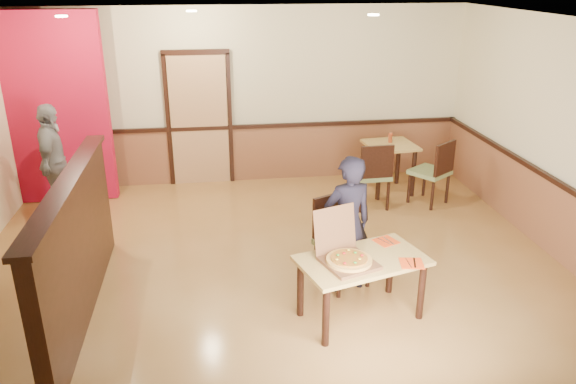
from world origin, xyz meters
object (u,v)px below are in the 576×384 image
(main_table, at_px, (362,268))
(passerby, at_px, (54,162))
(side_chair_right, at_px, (434,170))
(side_table, at_px, (390,155))
(side_chair_left, at_px, (373,173))
(condiment, at_px, (390,138))
(diner, at_px, (347,224))
(pizza_box, at_px, (346,257))
(diner_chair, at_px, (339,237))

(main_table, height_order, passerby, passerby)
(side_chair_right, height_order, side_table, side_chair_right)
(side_chair_left, bearing_deg, condiment, -125.48)
(diner, xyz_separation_m, condiment, (1.37, 2.84, 0.09))
(passerby, xyz_separation_m, pizza_box, (3.40, -3.10, -0.09))
(main_table, relative_size, side_table, 1.73)
(diner_chair, distance_m, side_chair_left, 2.20)
(diner, distance_m, pizza_box, 0.65)
(diner_chair, height_order, side_chair_right, diner_chair)
(diner_chair, height_order, pizza_box, pizza_box)
(main_table, distance_m, side_chair_right, 3.28)
(diner_chair, bearing_deg, side_chair_left, 38.63)
(side_table, distance_m, condiment, 0.27)
(diner, bearing_deg, main_table, 78.31)
(passerby, height_order, pizza_box, passerby)
(side_chair_left, height_order, passerby, passerby)
(main_table, relative_size, passerby, 0.85)
(passerby, xyz_separation_m, condiment, (4.94, 0.37, 0.04))
(side_table, bearing_deg, condiment, 75.81)
(side_chair_left, height_order, side_chair_right, side_chair_left)
(passerby, distance_m, pizza_box, 4.60)
(side_table, bearing_deg, diner, -116.18)
(diner, bearing_deg, side_table, -129.05)
(side_table, bearing_deg, diner_chair, -118.36)
(diner, bearing_deg, side_chair_right, -143.62)
(diner_chair, xyz_separation_m, diner, (0.05, -0.14, 0.22))
(side_chair_right, bearing_deg, side_table, -86.78)
(diner_chair, xyz_separation_m, side_chair_left, (0.96, 1.98, -0.00))
(diner, bearing_deg, passerby, -47.57)
(main_table, height_order, pizza_box, pizza_box)
(side_chair_left, bearing_deg, diner_chair, 62.20)
(pizza_box, bearing_deg, passerby, 118.48)
(diner_chair, distance_m, passerby, 4.22)
(side_chair_left, bearing_deg, main_table, 69.74)
(side_table, relative_size, diner, 0.52)
(side_table, bearing_deg, pizza_box, -114.17)
(pizza_box, relative_size, condiment, 4.43)
(main_table, xyz_separation_m, side_chair_left, (0.89, 2.70, -0.01))
(main_table, height_order, side_chair_left, side_chair_left)
(main_table, bearing_deg, side_table, 51.79)
(main_table, bearing_deg, diner_chair, 79.01)
(side_chair_right, xyz_separation_m, side_table, (-0.49, 0.61, 0.06))
(main_table, height_order, diner, diner)
(main_table, relative_size, side_chair_right, 1.40)
(side_table, xyz_separation_m, diner, (-1.35, -2.75, 0.16))
(passerby, bearing_deg, pizza_box, -135.58)
(main_table, height_order, side_table, side_table)
(side_table, bearing_deg, main_table, -111.95)
(pizza_box, bearing_deg, diner_chair, 62.75)
(diner_chair, bearing_deg, pizza_box, -123.57)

